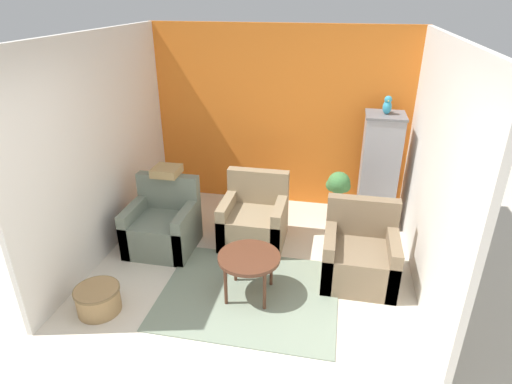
{
  "coord_description": "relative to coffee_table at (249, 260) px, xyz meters",
  "views": [
    {
      "loc": [
        0.87,
        -2.58,
        2.95
      ],
      "look_at": [
        0.0,
        1.67,
        0.9
      ],
      "focal_mm": 30.0,
      "sensor_mm": 36.0,
      "label": 1
    }
  ],
  "objects": [
    {
      "name": "parrot",
      "position": [
        1.35,
        1.9,
        1.21
      ],
      "size": [
        0.11,
        0.2,
        0.24
      ],
      "color": "teal",
      "rests_on": "birdcage"
    },
    {
      "name": "wall_left",
      "position": [
        -1.91,
        0.67,
        0.84
      ],
      "size": [
        0.06,
        3.34,
        2.57
      ],
      "color": "silver",
      "rests_on": "ground_plane"
    },
    {
      "name": "armchair_middle",
      "position": [
        -0.17,
        1.09,
        -0.15
      ],
      "size": [
        0.79,
        0.74,
        0.88
      ],
      "color": "#8E7A5B",
      "rests_on": "ground_plane"
    },
    {
      "name": "throw_pillow",
      "position": [
        -1.25,
        0.98,
        0.49
      ],
      "size": [
        0.32,
        0.32,
        0.1
      ],
      "color": "tan",
      "rests_on": "armchair_left"
    },
    {
      "name": "armchair_left",
      "position": [
        -1.25,
        0.71,
        -0.15
      ],
      "size": [
        0.79,
        0.74,
        0.88
      ],
      "color": "slate",
      "rests_on": "ground_plane"
    },
    {
      "name": "coffee_table",
      "position": [
        0.0,
        0.0,
        0.0
      ],
      "size": [
        0.65,
        0.65,
        0.49
      ],
      "color": "#512D1E",
      "rests_on": "ground_plane"
    },
    {
      "name": "birdcage",
      "position": [
        1.35,
        1.9,
        0.33
      ],
      "size": [
        0.5,
        0.5,
        1.55
      ],
      "color": "slate",
      "rests_on": "ground_plane"
    },
    {
      "name": "wall_back_accent",
      "position": [
        -0.06,
        2.37,
        0.84
      ],
      "size": [
        3.74,
        0.06,
        2.57
      ],
      "color": "orange",
      "rests_on": "ground_plane"
    },
    {
      "name": "wicker_basket",
      "position": [
        -1.44,
        -0.55,
        -0.3
      ],
      "size": [
        0.45,
        0.45,
        0.27
      ],
      "color": "#A37F51",
      "rests_on": "ground_plane"
    },
    {
      "name": "ground_plane",
      "position": [
        -0.06,
        -1.0,
        -0.44
      ],
      "size": [
        20.0,
        20.0,
        0.0
      ],
      "primitive_type": "plane",
      "color": "beige",
      "rests_on": "ground"
    },
    {
      "name": "wall_right",
      "position": [
        1.78,
        0.67,
        0.84
      ],
      "size": [
        0.06,
        3.34,
        2.57
      ],
      "color": "silver",
      "rests_on": "ground_plane"
    },
    {
      "name": "armchair_right",
      "position": [
        1.13,
        0.52,
        -0.15
      ],
      "size": [
        0.79,
        0.74,
        0.88
      ],
      "color": "#7A664C",
      "rests_on": "ground_plane"
    },
    {
      "name": "potted_plant",
      "position": [
        0.85,
        1.79,
        0.04
      ],
      "size": [
        0.33,
        0.3,
        0.76
      ],
      "color": "brown",
      "rests_on": "ground_plane"
    },
    {
      "name": "area_rug",
      "position": [
        -0.0,
        0.0,
        -0.44
      ],
      "size": [
        1.87,
        1.51,
        0.01
      ],
      "color": "gray",
      "rests_on": "ground_plane"
    }
  ]
}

